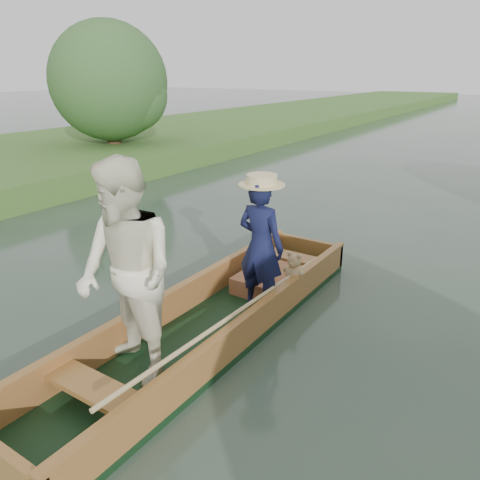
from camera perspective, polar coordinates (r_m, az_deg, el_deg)
The scene contains 2 objects.
ground at distance 5.38m, azimuth -3.59°, elevation -11.42°, with size 120.00×120.00×0.00m, color #283D30.
punt at distance 4.75m, azimuth -6.80°, elevation -5.45°, with size 1.26×5.00×2.14m.
Camera 1 is at (2.79, -3.64, 2.80)m, focal length 35.00 mm.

